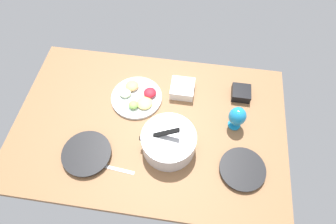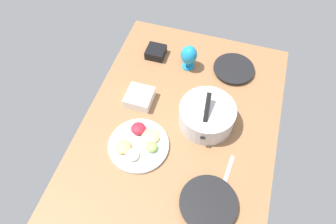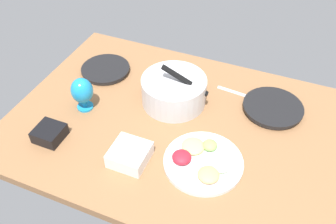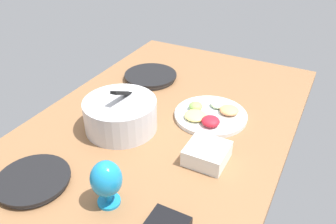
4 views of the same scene
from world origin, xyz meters
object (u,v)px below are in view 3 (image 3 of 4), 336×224
object	(u,v)px
dinner_plate_left	(106,70)
square_bowl_white	(130,154)
mixing_bowl	(174,90)
fruit_platter	(202,161)
hurricane_glass_blue	(82,91)
dinner_plate_right	(273,108)
square_bowl_black	(49,133)

from	to	relation	value
dinner_plate_left	square_bowl_white	bearing A→B (deg)	-51.12
mixing_bowl	fruit_platter	distance (cm)	38.91
fruit_platter	hurricane_glass_blue	size ratio (longest dim) A/B	1.95
mixing_bowl	dinner_plate_right	bearing A→B (deg)	14.51
dinner_plate_right	fruit_platter	bearing A→B (deg)	-115.59
fruit_platter	hurricane_glass_blue	bearing A→B (deg)	170.09
square_bowl_black	dinner_plate_left	bearing A→B (deg)	91.78
dinner_plate_left	square_bowl_black	distance (cm)	49.47
square_bowl_black	dinner_plate_right	bearing A→B (deg)	32.39
dinner_plate_left	fruit_platter	bearing A→B (deg)	-30.25
dinner_plate_right	hurricane_glass_blue	size ratio (longest dim) A/B	1.68
hurricane_glass_blue	mixing_bowl	bearing A→B (deg)	28.42
dinner_plate_right	hurricane_glass_blue	xyz separation A→B (cm)	(-80.09, -30.93, 8.06)
dinner_plate_left	hurricane_glass_blue	size ratio (longest dim) A/B	1.53
hurricane_glass_blue	square_bowl_black	distance (cm)	23.17
dinner_plate_left	dinner_plate_right	world-z (taller)	dinner_plate_right
dinner_plate_left	mixing_bowl	size ratio (longest dim) A/B	0.80
square_bowl_white	fruit_platter	bearing A→B (deg)	18.71
hurricane_glass_blue	fruit_platter	bearing A→B (deg)	-9.91
hurricane_glass_blue	square_bowl_black	xyz separation A→B (cm)	(-3.31, -21.98, -6.54)
fruit_platter	square_bowl_white	size ratio (longest dim) A/B	2.17
dinner_plate_right	dinner_plate_left	bearing A→B (deg)	-177.65
fruit_platter	square_bowl_white	distance (cm)	28.66
mixing_bowl	hurricane_glass_blue	world-z (taller)	mixing_bowl
dinner_plate_right	square_bowl_black	xyz separation A→B (cm)	(-83.40, -52.91, 1.51)
square_bowl_white	square_bowl_black	world-z (taller)	square_bowl_white
fruit_platter	square_bowl_black	bearing A→B (deg)	-169.78
square_bowl_white	square_bowl_black	size ratio (longest dim) A/B	1.27
square_bowl_black	square_bowl_white	bearing A→B (deg)	3.59
mixing_bowl	fruit_platter	size ratio (longest dim) A/B	0.98
dinner_plate_left	dinner_plate_right	xyz separation A→B (cm)	(84.94, 3.49, 0.20)
fruit_platter	dinner_plate_right	bearing A→B (deg)	64.41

